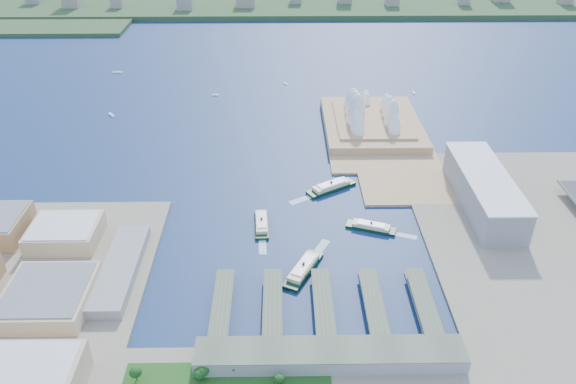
{
  "coord_description": "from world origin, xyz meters",
  "views": [
    {
      "loc": [
        -19.95,
        -425.86,
        328.69
      ],
      "look_at": [
        -13.01,
        83.59,
        18.0
      ],
      "focal_mm": 35.0,
      "sensor_mm": 36.0,
      "label": 1
    }
  ],
  "objects_px": {
    "opera_house": "(373,107)",
    "ferry_c": "(303,267)",
    "ferry_a": "(261,222)",
    "ferry_b": "(331,185)",
    "ferry_d": "(371,225)",
    "toaster_building": "(484,190)"
  },
  "relations": [
    {
      "from": "opera_house",
      "to": "ferry_d",
      "type": "height_order",
      "value": "opera_house"
    },
    {
      "from": "toaster_building",
      "to": "ferry_a",
      "type": "relative_size",
      "value": 2.98
    },
    {
      "from": "opera_house",
      "to": "ferry_b",
      "type": "xyz_separation_m",
      "value": [
        -68.61,
        -161.89,
        -26.36
      ]
    },
    {
      "from": "ferry_c",
      "to": "opera_house",
      "type": "bearing_deg",
      "value": -82.1
    },
    {
      "from": "toaster_building",
      "to": "ferry_c",
      "type": "xyz_separation_m",
      "value": [
        -195.49,
        -107.01,
        -14.96
      ]
    },
    {
      "from": "toaster_building",
      "to": "opera_house",
      "type": "bearing_deg",
      "value": 114.23
    },
    {
      "from": "ferry_a",
      "to": "ferry_b",
      "type": "distance_m",
      "value": 104.66
    },
    {
      "from": "ferry_d",
      "to": "ferry_c",
      "type": "bearing_deg",
      "value": 152.46
    },
    {
      "from": "opera_house",
      "to": "ferry_c",
      "type": "distance_m",
      "value": 325.7
    },
    {
      "from": "ferry_b",
      "to": "ferry_d",
      "type": "relative_size",
      "value": 1.19
    },
    {
      "from": "opera_house",
      "to": "ferry_d",
      "type": "distance_m",
      "value": 244.65
    },
    {
      "from": "ferry_b",
      "to": "ferry_d",
      "type": "bearing_deg",
      "value": -8.27
    },
    {
      "from": "ferry_c",
      "to": "ferry_d",
      "type": "xyz_separation_m",
      "value": [
        71.03,
        66.34,
        -0.8
      ]
    },
    {
      "from": "ferry_b",
      "to": "ferry_d",
      "type": "height_order",
      "value": "ferry_b"
    },
    {
      "from": "ferry_a",
      "to": "ferry_c",
      "type": "height_order",
      "value": "ferry_c"
    },
    {
      "from": "opera_house",
      "to": "toaster_building",
      "type": "bearing_deg",
      "value": -65.77
    },
    {
      "from": "ferry_a",
      "to": "ferry_b",
      "type": "height_order",
      "value": "ferry_b"
    },
    {
      "from": "ferry_c",
      "to": "ferry_b",
      "type": "bearing_deg",
      "value": -77.39
    },
    {
      "from": "ferry_d",
      "to": "ferry_a",
      "type": "bearing_deg",
      "value": 105.35
    },
    {
      "from": "toaster_building",
      "to": "ferry_c",
      "type": "distance_m",
      "value": 223.36
    },
    {
      "from": "toaster_building",
      "to": "ferry_b",
      "type": "xyz_separation_m",
      "value": [
        -158.61,
        38.11,
        -14.86
      ]
    },
    {
      "from": "ferry_a",
      "to": "ferry_b",
      "type": "bearing_deg",
      "value": 39.55
    }
  ]
}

